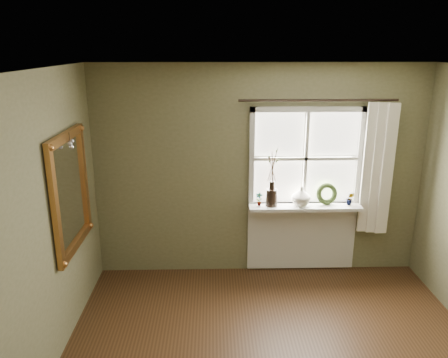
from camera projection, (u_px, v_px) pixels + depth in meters
name	position (u px, v px, depth m)	size (l,w,h in m)	color
ceiling	(301.00, 75.00, 2.77)	(4.50, 4.50, 0.00)	silver
wall_back	(259.00, 171.00, 5.35)	(4.00, 0.10, 2.60)	#696645
wall_left	(5.00, 263.00, 3.10)	(0.10, 4.50, 2.60)	#696645
window_frame	(306.00, 158.00, 5.24)	(1.36, 0.06, 1.24)	silver
window_sill	(305.00, 207.00, 5.31)	(1.36, 0.26, 0.04)	silver
window_apron	(301.00, 236.00, 5.54)	(1.36, 0.04, 0.88)	silver
dark_jug	(272.00, 197.00, 5.26)	(0.14, 0.14, 0.21)	black
cream_vase	(301.00, 196.00, 5.26)	(0.23, 0.23, 0.24)	beige
wreath	(327.00, 196.00, 5.31)	(0.27, 0.27, 0.07)	#34461F
potted_plant_left	(259.00, 199.00, 5.26)	(0.09, 0.06, 0.17)	#34461F
potted_plant_right	(350.00, 199.00, 5.29)	(0.09, 0.07, 0.16)	#34461F
curtain	(377.00, 169.00, 5.20)	(0.36, 0.12, 1.59)	#EDE4CE
curtain_rod	(319.00, 100.00, 4.98)	(0.03, 0.03, 1.84)	black
gilt_mirror	(71.00, 192.00, 4.28)	(0.10, 0.99, 1.19)	white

